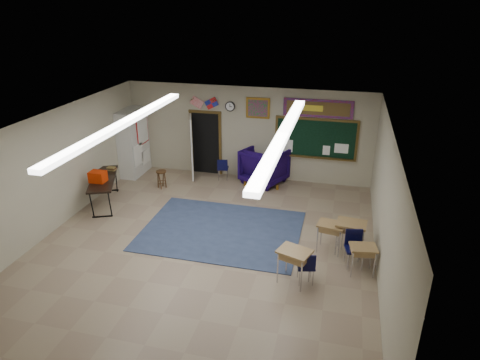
% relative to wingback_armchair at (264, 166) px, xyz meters
% --- Properties ---
extents(floor, '(9.00, 9.00, 0.00)m').
position_rel_wingback_armchair_xyz_m(floor, '(-0.66, -4.15, -0.57)').
color(floor, gray).
rests_on(floor, ground).
extents(back_wall, '(8.00, 0.04, 3.00)m').
position_rel_wingback_armchair_xyz_m(back_wall, '(-0.66, 0.35, 0.93)').
color(back_wall, '#A9A489').
rests_on(back_wall, floor).
extents(front_wall, '(8.00, 0.04, 3.00)m').
position_rel_wingback_armchair_xyz_m(front_wall, '(-0.66, -8.65, 0.93)').
color(front_wall, '#A9A489').
rests_on(front_wall, floor).
extents(left_wall, '(0.04, 9.00, 3.00)m').
position_rel_wingback_armchair_xyz_m(left_wall, '(-4.66, -4.15, 0.93)').
color(left_wall, '#A9A489').
rests_on(left_wall, floor).
extents(right_wall, '(0.04, 9.00, 3.00)m').
position_rel_wingback_armchair_xyz_m(right_wall, '(3.34, -4.15, 0.93)').
color(right_wall, '#A9A489').
rests_on(right_wall, floor).
extents(ceiling, '(8.00, 9.00, 0.04)m').
position_rel_wingback_armchair_xyz_m(ceiling, '(-0.66, -4.15, 2.43)').
color(ceiling, white).
rests_on(ceiling, back_wall).
extents(area_rug, '(4.00, 3.00, 0.02)m').
position_rel_wingback_armchair_xyz_m(area_rug, '(-0.46, -3.35, -0.56)').
color(area_rug, '#364366').
rests_on(area_rug, floor).
extents(fluorescent_strips, '(3.86, 6.00, 0.10)m').
position_rel_wingback_armchair_xyz_m(fluorescent_strips, '(-0.66, -4.15, 2.37)').
color(fluorescent_strips, white).
rests_on(fluorescent_strips, ceiling).
extents(doorway, '(1.10, 0.89, 2.16)m').
position_rel_wingback_armchair_xyz_m(doorway, '(-2.16, 0.20, 0.49)').
color(doorway, black).
rests_on(doorway, back_wall).
extents(chalkboard, '(2.55, 0.14, 1.30)m').
position_rel_wingback_armchair_xyz_m(chalkboard, '(1.54, 0.31, 0.90)').
color(chalkboard, '#513B17').
rests_on(chalkboard, back_wall).
extents(bulletin_board, '(2.10, 0.05, 0.55)m').
position_rel_wingback_armchair_xyz_m(bulletin_board, '(1.54, 0.32, 1.88)').
color(bulletin_board, '#AA110E').
rests_on(bulletin_board, back_wall).
extents(framed_art_print, '(0.75, 0.05, 0.65)m').
position_rel_wingback_armchair_xyz_m(framed_art_print, '(-0.31, 0.32, 1.78)').
color(framed_art_print, '#97681D').
rests_on(framed_art_print, back_wall).
extents(wall_clock, '(0.32, 0.05, 0.32)m').
position_rel_wingback_armchair_xyz_m(wall_clock, '(-1.21, 0.32, 1.78)').
color(wall_clock, black).
rests_on(wall_clock, back_wall).
extents(wall_flags, '(1.16, 0.06, 0.70)m').
position_rel_wingback_armchair_xyz_m(wall_flags, '(-2.06, 0.29, 1.91)').
color(wall_flags, red).
rests_on(wall_flags, back_wall).
extents(storage_cabinet, '(0.59, 1.25, 2.20)m').
position_rel_wingback_armchair_xyz_m(storage_cabinet, '(-4.37, -0.30, 0.53)').
color(storage_cabinet, silver).
rests_on(storage_cabinet, floor).
extents(wingback_armchair, '(1.63, 1.64, 1.14)m').
position_rel_wingback_armchair_xyz_m(wingback_armchair, '(0.00, 0.00, 0.00)').
color(wingback_armchair, '#120539').
rests_on(wingback_armchair, floor).
extents(student_chair_reading, '(0.43, 0.43, 0.73)m').
position_rel_wingback_armchair_xyz_m(student_chair_reading, '(-1.36, -0.09, -0.20)').
color(student_chair_reading, black).
rests_on(student_chair_reading, floor).
extents(student_chair_desk_a, '(0.45, 0.45, 0.75)m').
position_rel_wingback_armchair_xyz_m(student_chair_desk_a, '(1.85, -4.97, -0.19)').
color(student_chair_desk_a, black).
rests_on(student_chair_desk_a, floor).
extents(student_chair_desk_b, '(0.50, 0.50, 0.84)m').
position_rel_wingback_armchair_xyz_m(student_chair_desk_b, '(2.83, -4.15, -0.15)').
color(student_chair_desk_b, black).
rests_on(student_chair_desk_b, floor).
extents(student_desk_front_left, '(0.68, 0.56, 0.73)m').
position_rel_wingback_armchair_xyz_m(student_desk_front_left, '(2.28, -3.64, -0.16)').
color(student_desk_front_left, '#9D7C49').
rests_on(student_desk_front_left, floor).
extents(student_desk_front_right, '(0.73, 0.58, 0.81)m').
position_rel_wingback_armchair_xyz_m(student_desk_front_right, '(2.73, -3.62, -0.12)').
color(student_desk_front_right, '#9D7C49').
rests_on(student_desk_front_right, floor).
extents(student_desk_back_left, '(0.78, 0.68, 0.78)m').
position_rel_wingback_armchair_xyz_m(student_desk_back_left, '(1.61, -5.06, -0.13)').
color(student_desk_back_left, '#9D7C49').
rests_on(student_desk_back_left, floor).
extents(student_desk_back_right, '(0.63, 0.51, 0.67)m').
position_rel_wingback_armchair_xyz_m(student_desk_back_right, '(2.99, -4.38, -0.19)').
color(student_desk_back_right, '#9D7C49').
rests_on(student_desk_back_right, floor).
extents(folding_table, '(1.37, 2.04, 1.11)m').
position_rel_wingback_armchair_xyz_m(folding_table, '(-4.17, -2.65, -0.13)').
color(folding_table, black).
rests_on(folding_table, floor).
extents(wooden_stool, '(0.32, 0.32, 0.56)m').
position_rel_wingback_armchair_xyz_m(wooden_stool, '(-3.04, -1.21, -0.28)').
color(wooden_stool, '#4D2C17').
rests_on(wooden_stool, floor).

